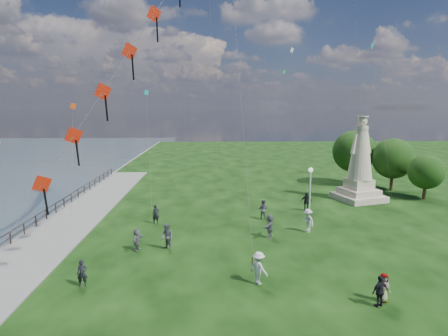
{
  "coord_description": "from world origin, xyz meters",
  "views": [
    {
      "loc": [
        -2.01,
        -18.15,
        9.72
      ],
      "look_at": [
        -1.0,
        8.0,
        5.5
      ],
      "focal_mm": 30.0,
      "sensor_mm": 36.0,
      "label": 1
    }
  ],
  "objects_px": {
    "person_1": "(167,237)",
    "person_4": "(383,288)",
    "person_9": "(306,202)",
    "person_5": "(137,240)",
    "person_3": "(380,291)",
    "person_0": "(82,273)",
    "lamppost": "(310,181)",
    "person_6": "(156,214)",
    "statue": "(360,169)",
    "person_8": "(308,221)",
    "person_7": "(263,209)",
    "person_2": "(259,268)",
    "person_11": "(270,226)"
  },
  "relations": [
    {
      "from": "person_1",
      "to": "person_7",
      "type": "xyz_separation_m",
      "value": [
        7.62,
        6.96,
        -0.04
      ]
    },
    {
      "from": "lamppost",
      "to": "person_8",
      "type": "height_order",
      "value": "lamppost"
    },
    {
      "from": "person_6",
      "to": "person_9",
      "type": "relative_size",
      "value": 0.9
    },
    {
      "from": "person_0",
      "to": "person_4",
      "type": "distance_m",
      "value": 15.93
    },
    {
      "from": "person_0",
      "to": "person_2",
      "type": "xyz_separation_m",
      "value": [
        9.71,
        -0.07,
        0.17
      ]
    },
    {
      "from": "person_0",
      "to": "person_7",
      "type": "bearing_deg",
      "value": 31.31
    },
    {
      "from": "lamppost",
      "to": "person_7",
      "type": "distance_m",
      "value": 4.95
    },
    {
      "from": "statue",
      "to": "person_5",
      "type": "relative_size",
      "value": 5.7
    },
    {
      "from": "statue",
      "to": "person_0",
      "type": "height_order",
      "value": "statue"
    },
    {
      "from": "person_7",
      "to": "person_2",
      "type": "bearing_deg",
      "value": 104.35
    },
    {
      "from": "person_0",
      "to": "person_11",
      "type": "relative_size",
      "value": 0.82
    },
    {
      "from": "person_9",
      "to": "person_6",
      "type": "bearing_deg",
      "value": -154.46
    },
    {
      "from": "person_3",
      "to": "person_6",
      "type": "relative_size",
      "value": 0.99
    },
    {
      "from": "person_5",
      "to": "person_8",
      "type": "relative_size",
      "value": 0.83
    },
    {
      "from": "person_5",
      "to": "person_11",
      "type": "bearing_deg",
      "value": -62.89
    },
    {
      "from": "person_4",
      "to": "person_8",
      "type": "distance_m",
      "value": 10.83
    },
    {
      "from": "person_5",
      "to": "person_7",
      "type": "distance_m",
      "value": 11.94
    },
    {
      "from": "lamppost",
      "to": "person_7",
      "type": "height_order",
      "value": "lamppost"
    },
    {
      "from": "person_7",
      "to": "person_11",
      "type": "distance_m",
      "value": 4.79
    },
    {
      "from": "person_3",
      "to": "person_9",
      "type": "height_order",
      "value": "person_9"
    },
    {
      "from": "person_0",
      "to": "person_2",
      "type": "height_order",
      "value": "person_2"
    },
    {
      "from": "person_9",
      "to": "person_5",
      "type": "bearing_deg",
      "value": -134.68
    },
    {
      "from": "person_9",
      "to": "person_3",
      "type": "bearing_deg",
      "value": -81.15
    },
    {
      "from": "person_1",
      "to": "person_7",
      "type": "height_order",
      "value": "person_1"
    },
    {
      "from": "person_4",
      "to": "person_11",
      "type": "xyz_separation_m",
      "value": [
        -4.25,
        9.59,
        0.17
      ]
    },
    {
      "from": "person_6",
      "to": "person_9",
      "type": "xyz_separation_m",
      "value": [
        13.74,
        3.43,
        0.09
      ]
    },
    {
      "from": "statue",
      "to": "person_5",
      "type": "distance_m",
      "value": 24.95
    },
    {
      "from": "lamppost",
      "to": "person_3",
      "type": "distance_m",
      "value": 15.76
    },
    {
      "from": "lamppost",
      "to": "person_7",
      "type": "xyz_separation_m",
      "value": [
        -4.32,
        -0.69,
        -2.32
      ]
    },
    {
      "from": "person_8",
      "to": "person_7",
      "type": "bearing_deg",
      "value": -165.88
    },
    {
      "from": "person_2",
      "to": "statue",
      "type": "bearing_deg",
      "value": -77.86
    },
    {
      "from": "person_7",
      "to": "person_9",
      "type": "distance_m",
      "value": 5.14
    },
    {
      "from": "lamppost",
      "to": "person_4",
      "type": "bearing_deg",
      "value": -90.88
    },
    {
      "from": "person_0",
      "to": "person_4",
      "type": "xyz_separation_m",
      "value": [
        15.77,
        -2.24,
        -0.01
      ]
    },
    {
      "from": "person_1",
      "to": "person_9",
      "type": "relative_size",
      "value": 1.03
    },
    {
      "from": "person_0",
      "to": "person_6",
      "type": "xyz_separation_m",
      "value": [
        2.44,
        11.21,
        0.06
      ]
    },
    {
      "from": "statue",
      "to": "person_5",
      "type": "height_order",
      "value": "statue"
    },
    {
      "from": "person_11",
      "to": "person_4",
      "type": "bearing_deg",
      "value": 49.78
    },
    {
      "from": "person_0",
      "to": "person_2",
      "type": "relative_size",
      "value": 0.81
    },
    {
      "from": "person_3",
      "to": "person_11",
      "type": "relative_size",
      "value": 0.89
    },
    {
      "from": "person_1",
      "to": "person_7",
      "type": "relative_size",
      "value": 1.04
    },
    {
      "from": "person_5",
      "to": "person_7",
      "type": "relative_size",
      "value": 0.87
    },
    {
      "from": "person_3",
      "to": "person_1",
      "type": "bearing_deg",
      "value": -55.09
    },
    {
      "from": "person_1",
      "to": "person_4",
      "type": "relative_size",
      "value": 1.25
    },
    {
      "from": "person_1",
      "to": "person_6",
      "type": "relative_size",
      "value": 1.15
    },
    {
      "from": "statue",
      "to": "person_4",
      "type": "bearing_deg",
      "value": -126.07
    },
    {
      "from": "lamppost",
      "to": "person_0",
      "type": "xyz_separation_m",
      "value": [
        -16.0,
        -12.83,
        -2.47
      ]
    },
    {
      "from": "lamppost",
      "to": "person_8",
      "type": "xyz_separation_m",
      "value": [
        -1.27,
        -4.29,
        -2.28
      ]
    },
    {
      "from": "statue",
      "to": "person_3",
      "type": "bearing_deg",
      "value": -126.64
    },
    {
      "from": "person_1",
      "to": "person_5",
      "type": "relative_size",
      "value": 1.2
    }
  ]
}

